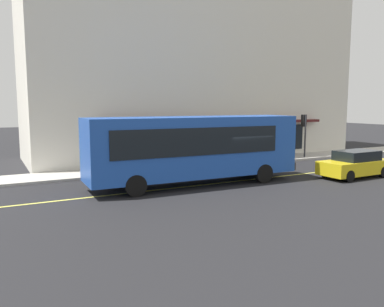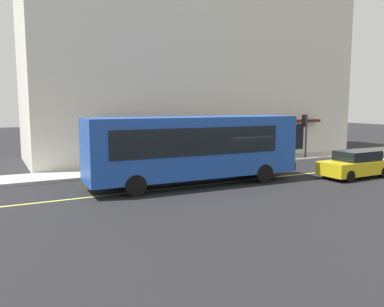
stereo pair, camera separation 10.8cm
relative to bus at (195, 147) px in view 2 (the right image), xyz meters
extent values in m
plane|color=black|center=(2.64, -0.21, -1.99)|extent=(120.00, 120.00, 0.00)
cube|color=#B2ADA3|center=(2.64, 5.29, -1.91)|extent=(80.00, 2.68, 0.15)
cube|color=#D8D14C|center=(2.64, -0.21, -1.98)|extent=(36.00, 0.16, 0.01)
cube|color=silver|center=(5.76, 10.90, 5.75)|extent=(25.89, 8.55, 15.48)
cube|color=#4C1919|center=(5.76, 6.38, 0.81)|extent=(18.12, 0.70, 0.20)
cube|color=black|center=(5.76, 6.60, -0.49)|extent=(15.53, 0.08, 2.00)
cube|color=#1E4CAD|center=(-0.04, 0.00, 0.01)|extent=(11.07, 2.81, 3.00)
cube|color=black|center=(5.41, -0.15, 0.37)|extent=(0.18, 2.10, 1.80)
cube|color=black|center=(-0.30, 1.28, 0.37)|extent=(8.80, 0.31, 1.32)
cube|color=black|center=(-0.37, -1.26, 0.37)|extent=(8.80, 0.31, 1.32)
cube|color=#0CF259|center=(5.48, -0.15, 1.26)|extent=(0.13, 1.90, 0.36)
cube|color=#2D2D33|center=(5.51, -0.15, -1.24)|extent=(0.23, 2.40, 0.40)
cylinder|color=black|center=(3.51, 1.03, -1.49)|extent=(1.01, 0.33, 1.00)
cylinder|color=black|center=(3.45, -1.23, -1.49)|extent=(1.01, 0.33, 1.00)
cylinder|color=black|center=(-3.52, 1.23, -1.49)|extent=(1.01, 0.33, 1.00)
cylinder|color=black|center=(-3.59, -1.03, -1.49)|extent=(1.01, 0.33, 1.00)
cylinder|color=#2D2D33|center=(11.85, 4.51, -0.24)|extent=(0.12, 0.12, 3.20)
cube|color=black|center=(11.85, 4.71, 0.91)|extent=(0.30, 0.30, 0.90)
sphere|color=red|center=(11.85, 4.88, 1.18)|extent=(0.18, 0.18, 0.18)
sphere|color=orange|center=(11.85, 4.88, 0.91)|extent=(0.18, 0.18, 0.18)
sphere|color=green|center=(11.85, 4.88, 0.64)|extent=(0.18, 0.18, 0.18)
cube|color=black|center=(5.50, 2.85, -1.39)|extent=(4.39, 2.03, 0.75)
cube|color=black|center=(5.65, 2.84, -0.74)|extent=(2.49, 1.64, 0.55)
cylinder|color=black|center=(4.04, 2.11, -1.67)|extent=(0.65, 0.25, 0.64)
cylinder|color=black|center=(4.13, 3.75, -1.67)|extent=(0.65, 0.25, 0.64)
cylinder|color=black|center=(6.87, 1.95, -1.67)|extent=(0.65, 0.25, 0.64)
cylinder|color=black|center=(6.96, 3.59, -1.67)|extent=(0.65, 0.25, 0.64)
cube|color=yellow|center=(9.00, -2.37, -1.39)|extent=(4.34, 1.89, 0.75)
cube|color=black|center=(9.15, -2.37, -0.74)|extent=(2.44, 1.56, 0.55)
cylinder|color=black|center=(7.60, -3.22, -1.67)|extent=(0.64, 0.23, 0.64)
cylinder|color=black|center=(7.56, -1.58, -1.67)|extent=(0.64, 0.23, 0.64)
cylinder|color=black|center=(10.43, -3.16, -1.67)|extent=(0.64, 0.23, 0.64)
cylinder|color=black|center=(10.40, -1.52, -1.67)|extent=(0.64, 0.23, 0.64)
cylinder|color=black|center=(2.53, 5.14, -1.40)|extent=(0.18, 0.18, 0.88)
cylinder|color=#26723F|center=(2.53, 5.14, -0.61)|extent=(0.34, 0.34, 0.70)
sphere|color=tan|center=(2.53, 5.14, -0.14)|extent=(0.25, 0.25, 0.25)
cylinder|color=black|center=(6.35, 4.79, -1.41)|extent=(0.18, 0.18, 0.85)
cylinder|color=#26723F|center=(6.35, 4.79, -0.64)|extent=(0.34, 0.34, 0.68)
sphere|color=tan|center=(6.35, 4.79, -0.19)|extent=(0.24, 0.24, 0.24)
camera|label=1|loc=(-9.35, -17.35, 2.14)|focal=36.44mm
camera|label=2|loc=(-9.25, -17.40, 2.14)|focal=36.44mm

